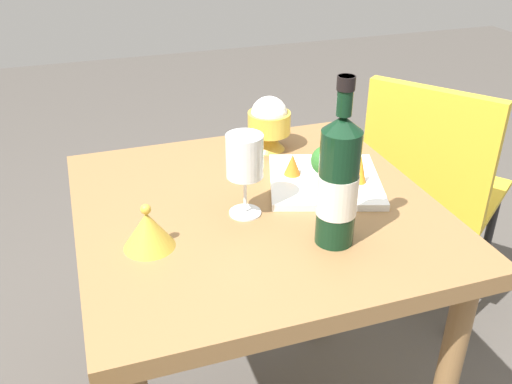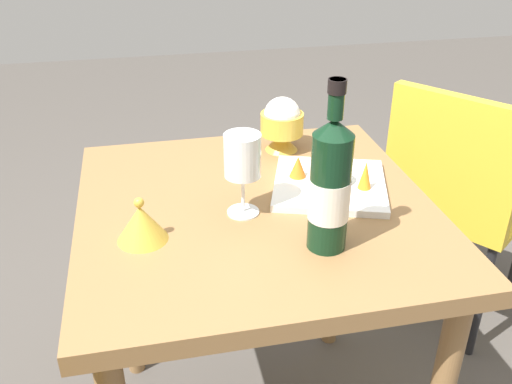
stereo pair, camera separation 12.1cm
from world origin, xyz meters
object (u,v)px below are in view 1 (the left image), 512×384
(wine_glass, at_px, (245,158))
(carrot_garnish_left, at_px, (292,164))
(carrot_garnish_right, at_px, (360,169))
(serving_plate, at_px, (325,181))
(rice_bowl_lid, at_px, (148,230))
(broccoli_floret, at_px, (326,161))
(chair_by_wall, at_px, (430,178))
(wine_bottle, at_px, (338,181))
(rice_bowl, at_px, (269,122))

(wine_glass, bearing_deg, carrot_garnish_left, 35.82)
(carrot_garnish_left, height_order, carrot_garnish_right, carrot_garnish_right)
(serving_plate, relative_size, carrot_garnish_right, 4.86)
(carrot_garnish_left, distance_m, carrot_garnish_right, 0.16)
(carrot_garnish_right, bearing_deg, rice_bowl_lid, -170.62)
(serving_plate, distance_m, broccoli_floret, 0.06)
(chair_by_wall, distance_m, carrot_garnish_left, 0.70)
(broccoli_floret, bearing_deg, carrot_garnish_right, -22.73)
(rice_bowl_lid, bearing_deg, serving_plate, 16.50)
(wine_glass, height_order, broccoli_floret, wine_glass)
(serving_plate, xyz_separation_m, carrot_garnish_left, (-0.07, 0.04, 0.03))
(serving_plate, xyz_separation_m, carrot_garnish_right, (0.07, -0.04, 0.04))
(wine_bottle, distance_m, wine_glass, 0.20)
(rice_bowl, height_order, carrot_garnish_right, rice_bowl)
(wine_glass, relative_size, carrot_garnish_left, 3.52)
(wine_bottle, xyz_separation_m, carrot_garnish_left, (0.02, 0.26, -0.09))
(serving_plate, distance_m, carrot_garnish_right, 0.09)
(rice_bowl_lid, distance_m, carrot_garnish_left, 0.40)
(wine_bottle, height_order, rice_bowl_lid, wine_bottle)
(broccoli_floret, relative_size, carrot_garnish_left, 1.69)
(chair_by_wall, height_order, serving_plate, chair_by_wall)
(wine_bottle, distance_m, carrot_garnish_left, 0.28)
(broccoli_floret, height_order, carrot_garnish_right, broccoli_floret)
(wine_bottle, relative_size, carrot_garnish_left, 6.51)
(broccoli_floret, distance_m, carrot_garnish_left, 0.08)
(wine_bottle, bearing_deg, carrot_garnish_right, 50.25)
(wine_bottle, bearing_deg, carrot_garnish_left, 86.48)
(serving_plate, distance_m, carrot_garnish_left, 0.08)
(carrot_garnish_right, bearing_deg, chair_by_wall, 37.08)
(wine_bottle, distance_m, carrot_garnish_right, 0.24)
(wine_bottle, xyz_separation_m, serving_plate, (0.08, 0.22, -0.12))
(rice_bowl, bearing_deg, chair_by_wall, 7.58)
(wine_glass, bearing_deg, wine_bottle, -49.03)
(wine_bottle, relative_size, rice_bowl, 2.34)
(rice_bowl, xyz_separation_m, rice_bowl_lid, (-0.37, -0.35, -0.04))
(rice_bowl_lid, bearing_deg, chair_by_wall, 24.28)
(serving_plate, bearing_deg, rice_bowl, 104.04)
(carrot_garnish_left, bearing_deg, rice_bowl, 87.33)
(serving_plate, bearing_deg, wine_bottle, -110.17)
(carrot_garnish_right, bearing_deg, serving_plate, 145.30)
(chair_by_wall, relative_size, wine_glass, 4.75)
(rice_bowl_lid, bearing_deg, wine_bottle, -15.36)
(wine_glass, xyz_separation_m, serving_plate, (0.21, 0.07, -0.12))
(broccoli_floret, bearing_deg, carrot_garnish_left, 136.60)
(chair_by_wall, xyz_separation_m, wine_bottle, (-0.61, -0.52, 0.36))
(chair_by_wall, bearing_deg, wine_bottle, -85.95)
(wine_bottle, height_order, serving_plate, wine_bottle)
(chair_by_wall, height_order, carrot_garnish_left, chair_by_wall)
(serving_plate, height_order, broccoli_floret, broccoli_floret)
(broccoli_floret, bearing_deg, chair_by_wall, 30.83)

